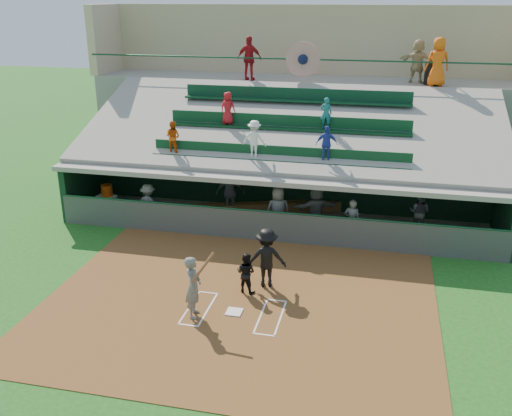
% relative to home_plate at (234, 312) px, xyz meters
% --- Properties ---
extents(ground, '(100.00, 100.00, 0.00)m').
position_rel_home_plate_xyz_m(ground, '(0.00, 0.00, -0.04)').
color(ground, '#1A5317').
rests_on(ground, ground).
extents(dirt_slab, '(11.00, 9.00, 0.02)m').
position_rel_home_plate_xyz_m(dirt_slab, '(0.00, 0.50, -0.03)').
color(dirt_slab, brown).
rests_on(dirt_slab, ground).
extents(home_plate, '(0.43, 0.43, 0.03)m').
position_rel_home_plate_xyz_m(home_plate, '(0.00, 0.00, 0.00)').
color(home_plate, white).
rests_on(home_plate, dirt_slab).
extents(batters_box_chalk, '(2.65, 1.85, 0.01)m').
position_rel_home_plate_xyz_m(batters_box_chalk, '(0.00, 0.00, -0.01)').
color(batters_box_chalk, white).
rests_on(batters_box_chalk, dirt_slab).
extents(dugout_floor, '(16.00, 3.50, 0.04)m').
position_rel_home_plate_xyz_m(dugout_floor, '(0.00, 6.75, -0.02)').
color(dugout_floor, gray).
rests_on(dugout_floor, ground).
extents(concourse_slab, '(20.00, 3.00, 4.60)m').
position_rel_home_plate_xyz_m(concourse_slab, '(0.00, 13.50, 2.26)').
color(concourse_slab, gray).
rests_on(concourse_slab, ground).
extents(grandstand, '(20.40, 10.40, 7.80)m').
position_rel_home_plate_xyz_m(grandstand, '(-0.01, 10.51, 2.23)').
color(grandstand, '#4A4F4A').
rests_on(grandstand, ground).
extents(batter_at_plate, '(0.89, 0.77, 1.95)m').
position_rel_home_plate_xyz_m(batter_at_plate, '(-1.01, -0.40, 0.87)').
color(batter_at_plate, '#5B5D58').
rests_on(batter_at_plate, dirt_slab).
extents(catcher, '(0.69, 0.60, 1.23)m').
position_rel_home_plate_xyz_m(catcher, '(0.04, 1.22, 0.60)').
color(catcher, black).
rests_on(catcher, dirt_slab).
extents(home_umpire, '(1.30, 0.93, 1.82)m').
position_rel_home_plate_xyz_m(home_umpire, '(0.54, 1.74, 0.90)').
color(home_umpire, black).
rests_on(home_umpire, dirt_slab).
extents(dugout_bench, '(14.08, 5.24, 0.44)m').
position_rel_home_plate_xyz_m(dugout_bench, '(0.28, 7.94, 0.23)').
color(dugout_bench, olive).
rests_on(dugout_bench, dugout_floor).
extents(white_table, '(0.78, 0.62, 0.65)m').
position_rel_home_plate_xyz_m(white_table, '(-6.99, 6.42, 0.33)').
color(white_table, white).
rests_on(white_table, dugout_floor).
extents(water_cooler, '(0.45, 0.45, 0.45)m').
position_rel_home_plate_xyz_m(water_cooler, '(-6.95, 6.46, 0.88)').
color(water_cooler, '#ED540D').
rests_on(water_cooler, white_table).
extents(dugout_player_a, '(1.06, 0.66, 1.58)m').
position_rel_home_plate_xyz_m(dugout_player_a, '(-4.78, 5.52, 0.79)').
color(dugout_player_a, '#585A55').
rests_on(dugout_player_a, dugout_floor).
extents(dugout_player_b, '(1.19, 0.68, 1.90)m').
position_rel_home_plate_xyz_m(dugout_player_b, '(-2.00, 7.06, 0.96)').
color(dugout_player_b, '#5C5F59').
rests_on(dugout_player_b, dugout_floor).
extents(dugout_player_c, '(1.01, 0.82, 1.80)m').
position_rel_home_plate_xyz_m(dugout_player_c, '(0.16, 5.65, 0.90)').
color(dugout_player_c, '#535550').
rests_on(dugout_player_c, dugout_floor).
extents(dugout_player_d, '(1.73, 1.15, 1.79)m').
position_rel_home_plate_xyz_m(dugout_player_d, '(1.47, 6.14, 0.90)').
color(dugout_player_d, '#585A55').
rests_on(dugout_player_d, dugout_floor).
extents(dugout_player_e, '(0.61, 0.44, 1.57)m').
position_rel_home_plate_xyz_m(dugout_player_e, '(2.81, 5.53, 0.79)').
color(dugout_player_e, '#585B56').
rests_on(dugout_player_e, dugout_floor).
extents(dugout_player_f, '(0.92, 0.82, 1.57)m').
position_rel_home_plate_xyz_m(dugout_player_f, '(5.14, 6.91, 0.79)').
color(dugout_player_f, '#52544F').
rests_on(dugout_player_f, dugout_floor).
extents(trash_bin, '(0.64, 0.64, 0.96)m').
position_rel_home_plate_xyz_m(trash_bin, '(5.49, 12.65, 5.05)').
color(trash_bin, black).
rests_on(trash_bin, concourse_slab).
extents(concourse_staff_a, '(1.17, 0.59, 1.93)m').
position_rel_home_plate_xyz_m(concourse_staff_a, '(-2.43, 12.17, 5.53)').
color(concourse_staff_a, '#A31218').
rests_on(concourse_staff_a, concourse_slab).
extents(concourse_staff_b, '(1.09, 0.83, 2.01)m').
position_rel_home_plate_xyz_m(concourse_staff_b, '(5.63, 12.10, 5.57)').
color(concourse_staff_b, '#E75A0D').
rests_on(concourse_staff_b, concourse_slab).
extents(concourse_staff_c, '(1.80, 1.04, 1.85)m').
position_rel_home_plate_xyz_m(concourse_staff_c, '(4.87, 13.10, 5.49)').
color(concourse_staff_c, tan).
rests_on(concourse_staff_c, concourse_slab).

